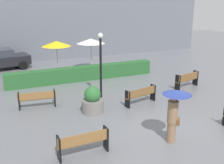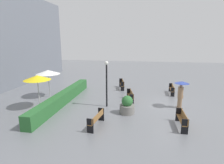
% 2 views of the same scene
% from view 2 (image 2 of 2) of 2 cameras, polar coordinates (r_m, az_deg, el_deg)
% --- Properties ---
extents(ground_plane, '(60.00, 60.00, 0.00)m').
position_cam_2_polar(ground_plane, '(14.88, 17.82, -7.16)').
color(ground_plane, slate).
extents(bench_near_right, '(1.84, 0.38, 0.84)m').
position_cam_2_polar(bench_near_right, '(18.03, 18.28, -2.01)').
color(bench_near_right, '#9E7242').
rests_on(bench_near_right, ground).
extents(bench_far_left, '(1.82, 0.60, 0.83)m').
position_cam_2_polar(bench_far_left, '(10.88, -4.84, -11.29)').
color(bench_far_left, olive).
rests_on(bench_far_left, ground).
extents(bench_near_left, '(1.78, 0.40, 0.87)m').
position_cam_2_polar(bench_near_left, '(11.49, 21.16, -10.69)').
color(bench_near_left, olive).
rests_on(bench_near_left, ground).
extents(bench_mid_center, '(1.86, 0.71, 0.86)m').
position_cam_2_polar(bench_mid_center, '(15.16, 5.84, -4.16)').
color(bench_mid_center, brown).
rests_on(bench_mid_center, ground).
extents(bench_far_right, '(1.81, 0.73, 0.92)m').
position_cam_2_polar(bench_far_right, '(18.97, 3.17, -0.52)').
color(bench_far_right, brown).
rests_on(bench_far_right, ground).
extents(pedestrian_with_umbrella, '(1.04, 1.04, 2.03)m').
position_cam_2_polar(pedestrian_with_umbrella, '(14.36, 20.76, -2.47)').
color(pedestrian_with_umbrella, '#8C6B4C').
rests_on(pedestrian_with_umbrella, ground).
extents(planter_pot, '(1.03, 1.03, 1.26)m').
position_cam_2_polar(planter_pot, '(12.71, 4.76, -7.42)').
color(planter_pot, slate).
rests_on(planter_pot, ground).
extents(lamp_post, '(0.28, 0.28, 3.48)m').
position_cam_2_polar(lamp_post, '(13.52, -1.70, 1.02)').
color(lamp_post, black).
rests_on(lamp_post, ground).
extents(patio_umbrella_yellow, '(1.92, 1.92, 2.50)m').
position_cam_2_polar(patio_umbrella_yellow, '(14.19, -22.35, 1.25)').
color(patio_umbrella_yellow, silver).
rests_on(patio_umbrella_yellow, ground).
extents(patio_umbrella_white, '(2.04, 2.04, 2.44)m').
position_cam_2_polar(patio_umbrella_white, '(16.73, -19.40, 2.93)').
color(patio_umbrella_white, silver).
rests_on(patio_umbrella_white, ground).
extents(hedge_strip, '(9.83, 0.70, 0.92)m').
position_cam_2_polar(hedge_strip, '(15.19, -14.88, -4.72)').
color(hedge_strip, '#28602D').
rests_on(hedge_strip, ground).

